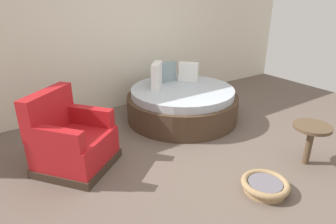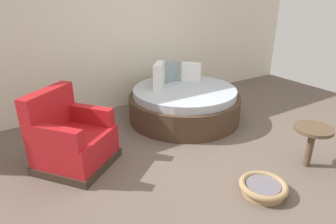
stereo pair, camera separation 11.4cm
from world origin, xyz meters
name	(u,v)px [view 1 (the left image)]	position (x,y,z in m)	size (l,w,h in m)	color
ground_plane	(208,162)	(0.00, 0.00, -0.01)	(8.00, 8.00, 0.02)	#66564C
back_wall	(118,31)	(0.00, 2.43, 1.35)	(8.00, 0.12, 2.71)	silver
round_daybed	(182,103)	(0.53, 1.28, 0.27)	(1.83, 1.83, 0.93)	#473323
red_armchair	(71,142)	(-1.44, 0.85, 0.33)	(1.12, 1.12, 0.94)	#38281E
pet_basket	(265,185)	(0.10, -0.80, 0.07)	(0.51, 0.51, 0.13)	#9E7F56
side_table	(311,133)	(0.97, -0.72, 0.43)	(0.44, 0.44, 0.52)	brown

